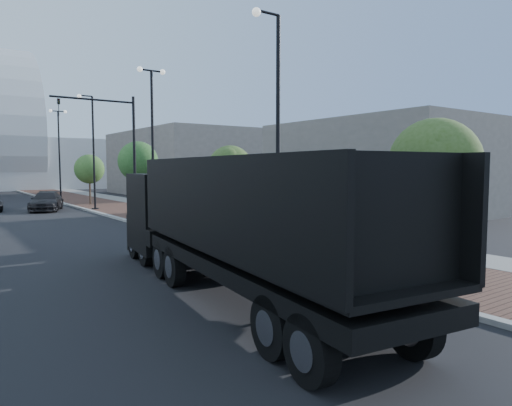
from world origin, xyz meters
TOP-DOWN VIEW (x-y plane):
  - sidewalk at (3.50, 40.00)m, footprint 7.00×140.00m
  - concrete_strip at (6.20, 40.00)m, footprint 2.40×140.00m
  - curb at (0.00, 40.00)m, footprint 0.30×140.00m
  - dump_truck at (-3.25, 8.80)m, footprint 4.48×14.01m
  - white_sedan at (-2.59, 12.32)m, footprint 2.61×4.29m
  - dark_car_far at (-2.63, 36.21)m, footprint 3.74×5.65m
  - pedestrian at (5.23, 9.38)m, footprint 0.68×0.45m
  - streetlight_1 at (0.49, 10.00)m, footprint 1.44×0.56m
  - streetlight_2 at (0.60, 22.00)m, footprint 1.72×0.56m
  - streetlight_3 at (0.49, 34.00)m, footprint 1.44×0.56m
  - streetlight_4 at (0.60, 46.00)m, footprint 1.72×0.56m
  - traffic_mast at (-0.30, 25.00)m, footprint 5.09×0.20m
  - tree_0 at (1.65, 4.02)m, footprint 2.62×2.61m
  - tree_1 at (1.65, 15.02)m, footprint 2.25×2.17m
  - tree_2 at (1.65, 27.02)m, footprint 2.75×2.75m
  - tree_3 at (1.65, 39.02)m, footprint 2.65×2.64m
  - commercial_block_ne at (16.00, 50.00)m, footprint 12.00×22.00m
  - commercial_block_e at (18.00, 20.00)m, footprint 10.00×16.00m
  - utility_cover_1 at (2.40, 8.00)m, footprint 0.50×0.50m
  - utility_cover_2 at (2.40, 19.00)m, footprint 0.50×0.50m

SIDE VIEW (x-z plane):
  - sidewalk at x=3.50m, z-range 0.00..0.12m
  - concrete_strip at x=6.20m, z-range 0.00..0.13m
  - curb at x=0.00m, z-range 0.00..0.14m
  - utility_cover_1 at x=2.40m, z-range 0.12..0.14m
  - utility_cover_2 at x=2.40m, z-range 0.12..0.14m
  - white_sedan at x=-2.59m, z-range 0.00..1.34m
  - dark_car_far at x=-2.63m, z-range 0.00..1.52m
  - pedestrian at x=5.23m, z-range 0.00..1.83m
  - dump_truck at x=-3.25m, z-range -0.29..3.46m
  - tree_3 at x=1.65m, z-range 1.00..5.65m
  - tree_1 at x=1.65m, z-range 1.18..5.73m
  - commercial_block_e at x=18.00m, z-range 0.00..7.00m
  - tree_0 at x=1.65m, z-range 1.14..6.05m
  - tree_2 at x=1.65m, z-range 1.26..6.55m
  - commercial_block_ne at x=16.00m, z-range 0.00..8.00m
  - streetlight_1 at x=0.49m, z-range -0.26..8.95m
  - streetlight_3 at x=0.49m, z-range -0.26..8.95m
  - streetlight_2 at x=0.60m, z-range 0.18..9.46m
  - streetlight_4 at x=0.60m, z-range 0.18..9.46m
  - traffic_mast at x=-0.30m, z-range 0.98..8.98m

